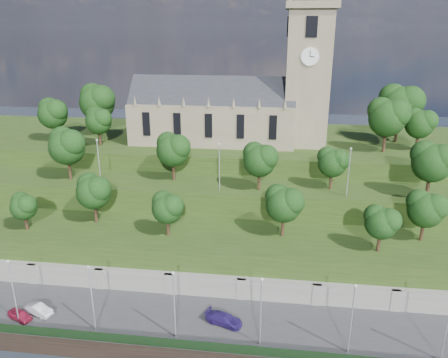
# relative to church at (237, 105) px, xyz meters

# --- Properties ---
(promenade) EXTENTS (160.00, 12.00, 2.00)m
(promenade) POSITION_rel_church_xyz_m (-0.79, -39.98, -21.52)
(promenade) COLOR #2D2D30
(promenade) RESTS_ON ground
(fence) EXTENTS (160.00, 0.10, 1.20)m
(fence) POSITION_rel_church_xyz_m (-0.79, -45.38, -19.92)
(fence) COLOR black
(fence) RESTS_ON promenade
(retaining_wall) EXTENTS (160.00, 2.10, 5.00)m
(retaining_wall) POSITION_rel_church_xyz_m (-0.79, -34.01, -20.02)
(retaining_wall) COLOR slate
(retaining_wall) RESTS_ON ground
(embankment_lower) EXTENTS (160.00, 12.00, 8.00)m
(embankment_lower) POSITION_rel_church_xyz_m (-0.79, -27.98, -18.52)
(embankment_lower) COLOR #213511
(embankment_lower) RESTS_ON ground
(embankment_upper) EXTENTS (160.00, 10.00, 12.00)m
(embankment_upper) POSITION_rel_church_xyz_m (-0.79, -16.98, -16.52)
(embankment_upper) COLOR #213511
(embankment_upper) RESTS_ON ground
(hilltop) EXTENTS (160.00, 32.00, 15.00)m
(hilltop) POSITION_rel_church_xyz_m (-0.79, 4.02, -15.02)
(hilltop) COLOR #213511
(hilltop) RESTS_ON ground
(church) EXTENTS (38.60, 12.35, 27.60)m
(church) POSITION_rel_church_xyz_m (0.00, 0.00, 0.00)
(church) COLOR #6E644D
(church) RESTS_ON hilltop
(trees_lower) EXTENTS (62.81, 8.82, 7.85)m
(trees_lower) POSITION_rel_church_xyz_m (2.62, -27.52, -9.62)
(trees_lower) COLOR black
(trees_lower) RESTS_ON embankment_lower
(trees_upper) EXTENTS (65.09, 8.72, 9.10)m
(trees_upper) POSITION_rel_church_xyz_m (1.50, -17.87, -4.82)
(trees_upper) COLOR black
(trees_upper) RESTS_ON embankment_upper
(trees_hilltop) EXTENTS (76.74, 16.35, 11.53)m
(trees_hilltop) POSITION_rel_church_xyz_m (3.69, -0.23, -0.65)
(trees_hilltop) COLOR black
(trees_hilltop) RESTS_ON hilltop
(lamp_posts_promenade) EXTENTS (60.36, 0.36, 8.86)m
(lamp_posts_promenade) POSITION_rel_church_xyz_m (-2.79, -43.48, -15.47)
(lamp_posts_promenade) COLOR #B2B2B7
(lamp_posts_promenade) RESTS_ON promenade
(lamp_posts_upper) EXTENTS (40.36, 0.36, 7.83)m
(lamp_posts_upper) POSITION_rel_church_xyz_m (-0.79, -19.98, -6.00)
(lamp_posts_upper) COLOR #B2B2B7
(lamp_posts_upper) RESTS_ON embankment_upper
(car_left) EXTENTS (3.81, 2.73, 1.21)m
(car_left) POSITION_rel_church_xyz_m (-23.04, -42.77, -19.92)
(car_left) COLOR maroon
(car_left) RESTS_ON promenade
(car_middle) EXTENTS (4.28, 2.63, 1.33)m
(car_middle) POSITION_rel_church_xyz_m (-21.26, -41.48, -19.86)
(car_middle) COLOR #A4A3A7
(car_middle) RESTS_ON promenade
(car_right) EXTENTS (5.10, 3.39, 1.37)m
(car_right) POSITION_rel_church_xyz_m (2.60, -40.34, -19.84)
(car_right) COLOR navy
(car_right) RESTS_ON promenade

